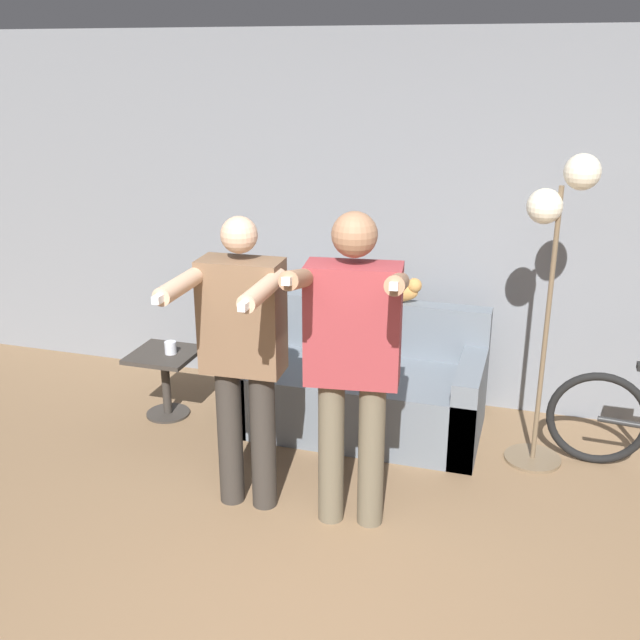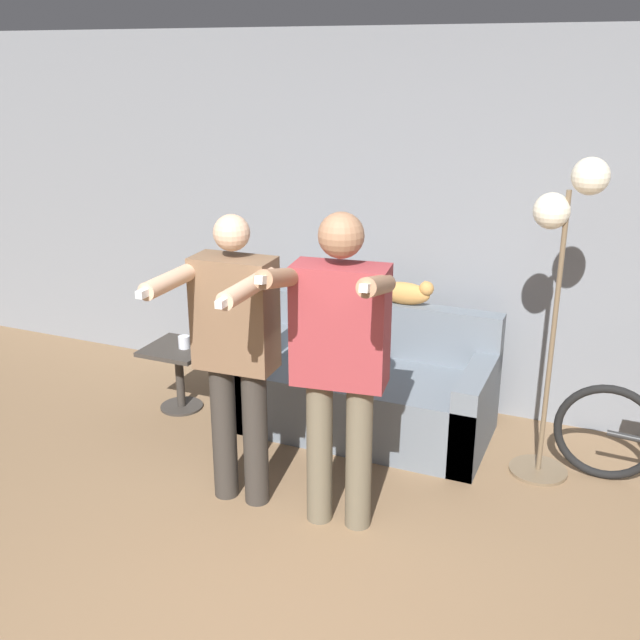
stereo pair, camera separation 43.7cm
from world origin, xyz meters
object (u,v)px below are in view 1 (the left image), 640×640
object	(u,v)px
floor_lamp	(558,236)
side_table	(165,370)
person_left	(242,348)
cup	(170,348)
cat	(394,290)
couch	(360,389)
person_right	(352,351)

from	to	relation	value
floor_lamp	side_table	world-z (taller)	floor_lamp
person_left	floor_lamp	size ratio (longest dim) A/B	0.87
person_left	cup	bearing A→B (deg)	133.32
cat	side_table	world-z (taller)	cat
couch	person_left	world-z (taller)	person_left
side_table	person_right	bearing A→B (deg)	-29.12
cat	side_table	xyz separation A→B (m)	(-1.50, -0.54, -0.56)
cat	cup	xyz separation A→B (m)	(-1.44, -0.54, -0.39)
couch	person_left	bearing A→B (deg)	-108.58
person_left	cup	xyz separation A→B (m)	(-0.91, 0.88, -0.44)
floor_lamp	cup	world-z (taller)	floor_lamp
cat	person_right	bearing A→B (deg)	-87.04
couch	person_right	bearing A→B (deg)	-78.39
cup	side_table	bearing A→B (deg)	-179.98
person_right	person_left	bearing A→B (deg)	172.58
person_right	cat	world-z (taller)	person_right
person_right	side_table	world-z (taller)	person_right
person_left	cat	xyz separation A→B (m)	(0.53, 1.41, -0.05)
couch	floor_lamp	size ratio (longest dim) A/B	0.86
floor_lamp	side_table	size ratio (longest dim) A/B	4.04
cat	cup	size ratio (longest dim) A/B	5.56
person_left	side_table	distance (m)	1.45
person_left	cat	world-z (taller)	person_left
side_table	floor_lamp	bearing A→B (deg)	2.31
couch	cat	bearing A→B (deg)	62.59
couch	person_right	size ratio (longest dim) A/B	0.96
person_left	side_table	bearing A→B (deg)	135.00
person_right	side_table	bearing A→B (deg)	143.19
couch	cup	bearing A→B (deg)	-169.60
side_table	person_left	bearing A→B (deg)	-42.20
side_table	cup	distance (m)	0.19
person_left	couch	bearing A→B (deg)	68.63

